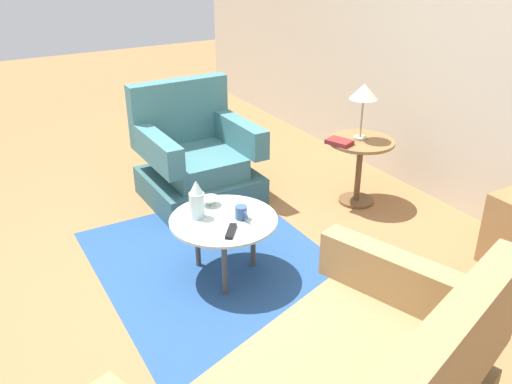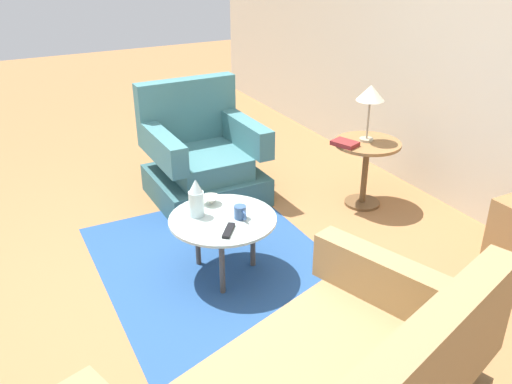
# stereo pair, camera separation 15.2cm
# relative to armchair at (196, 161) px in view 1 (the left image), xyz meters

# --- Properties ---
(ground_plane) EXTENTS (16.00, 16.00, 0.00)m
(ground_plane) POSITION_rel_armchair_xyz_m (1.31, -0.47, -0.33)
(ground_plane) COLOR olive
(back_wall) EXTENTS (9.00, 0.12, 2.70)m
(back_wall) POSITION_rel_armchair_xyz_m (1.31, 1.83, 1.02)
(back_wall) COLOR #BCB29E
(back_wall) RESTS_ON ground
(area_rug) EXTENTS (2.13, 1.52, 0.00)m
(area_rug) POSITION_rel_armchair_xyz_m (1.19, -0.34, -0.33)
(area_rug) COLOR navy
(area_rug) RESTS_ON ground
(armchair) EXTENTS (0.86, 0.89, 0.97)m
(armchair) POSITION_rel_armchair_xyz_m (0.00, 0.00, 0.00)
(armchair) COLOR #325C60
(armchair) RESTS_ON ground
(coffee_table) EXTENTS (0.70, 0.70, 0.43)m
(coffee_table) POSITION_rel_armchair_xyz_m (1.19, -0.34, 0.06)
(coffee_table) COLOR #B2C6C1
(coffee_table) RESTS_ON ground
(side_table) EXTENTS (0.54, 0.54, 0.56)m
(side_table) POSITION_rel_armchair_xyz_m (0.79, 1.13, 0.08)
(side_table) COLOR olive
(side_table) RESTS_ON ground
(table_lamp) EXTENTS (0.22, 0.22, 0.46)m
(table_lamp) POSITION_rel_armchair_xyz_m (0.76, 1.13, 0.61)
(table_lamp) COLOR #9E937A
(table_lamp) RESTS_ON side_table
(vase) EXTENTS (0.10, 0.10, 0.26)m
(vase) POSITION_rel_armchair_xyz_m (1.09, -0.48, 0.22)
(vase) COLOR silver
(vase) RESTS_ON coffee_table
(mug) EXTENTS (0.13, 0.08, 0.09)m
(mug) POSITION_rel_armchair_xyz_m (1.25, -0.24, 0.14)
(mug) COLOR #335184
(mug) RESTS_ON coffee_table
(bowl) EXTENTS (0.13, 0.13, 0.05)m
(bowl) POSITION_rel_armchair_xyz_m (0.97, -0.33, 0.13)
(bowl) COLOR silver
(bowl) RESTS_ON coffee_table
(tv_remote_dark) EXTENTS (0.17, 0.14, 0.02)m
(tv_remote_dark) POSITION_rel_armchair_xyz_m (1.38, -0.38, 0.11)
(tv_remote_dark) COLOR black
(tv_remote_dark) RESTS_ON coffee_table
(book) EXTENTS (0.23, 0.20, 0.04)m
(book) POSITION_rel_armchair_xyz_m (0.77, 0.92, 0.25)
(book) COLOR maroon
(book) RESTS_ON side_table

